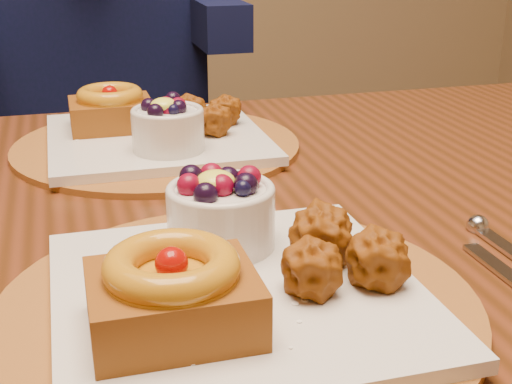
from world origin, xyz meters
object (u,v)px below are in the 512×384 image
Objects in this scene: place_setting_near at (232,277)px; place_setting_far at (155,132)px; chair_far at (77,182)px; dining_table at (189,273)px.

place_setting_far is at bearing 89.94° from place_setting_near.
place_setting_near is 0.43× the size of chair_far.
dining_table is 4.21× the size of place_setting_near.
dining_table is 0.24m from place_setting_far.
place_setting_far is 0.43× the size of chair_far.
chair_far reaches higher than dining_table.
place_setting_near is 0.43m from place_setting_far.
chair_far is at bearing 98.74° from place_setting_far.
place_setting_far is 0.70m from chair_far.
place_setting_near is (-0.00, -0.21, 0.10)m from dining_table.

